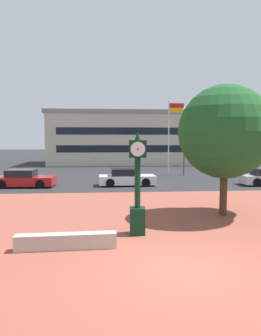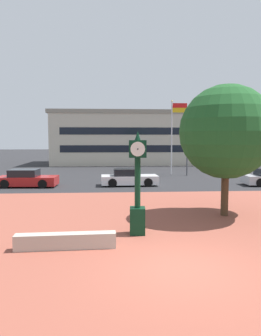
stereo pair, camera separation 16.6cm
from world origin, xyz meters
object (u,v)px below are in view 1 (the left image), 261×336
(car_street_near, at_px, (24,179))
(street_lamp_post, at_px, (184,134))
(plaza_tree, at_px, (229,134))
(civic_building, at_px, (149,138))
(flagpole_primary, at_px, (170,130))
(street_clock, at_px, (138,187))
(car_street_mid, at_px, (126,178))

(car_street_near, bearing_deg, street_lamp_post, 117.61)
(plaza_tree, height_order, street_lamp_post, street_lamp_post)
(car_street_near, distance_m, civic_building, 25.48)
(flagpole_primary, bearing_deg, plaza_tree, -92.82)
(civic_building, bearing_deg, car_street_near, -119.20)
(plaza_tree, height_order, civic_building, civic_building)
(car_street_near, bearing_deg, street_clock, 33.08)
(plaza_tree, bearing_deg, street_clock, -148.63)
(car_street_mid, distance_m, civic_building, 22.69)
(civic_building, relative_size, street_lamp_post, 4.37)
(car_street_mid, bearing_deg, civic_building, 166.16)
(street_clock, height_order, car_street_mid, street_clock)
(car_street_near, bearing_deg, civic_building, 153.41)
(car_street_mid, relative_size, flagpole_primary, 0.58)
(car_street_mid, distance_m, street_lamp_post, 9.24)
(street_clock, xyz_separation_m, civic_building, (5.21, 34.20, 1.86))
(plaza_tree, relative_size, civic_building, 0.21)
(street_lamp_post, bearing_deg, civic_building, 94.18)
(civic_building, bearing_deg, car_street_mid, -102.34)
(flagpole_primary, xyz_separation_m, civic_building, (-0.09, 14.38, -0.71))
(street_clock, relative_size, civic_building, 0.13)
(street_clock, xyz_separation_m, street_lamp_post, (6.36, 18.42, 2.21))
(car_street_near, height_order, civic_building, civic_building)
(flagpole_primary, bearing_deg, street_clock, -104.96)
(street_lamp_post, bearing_deg, street_clock, -109.05)
(flagpole_primary, bearing_deg, civic_building, 90.35)
(plaza_tree, distance_m, car_street_mid, 10.82)
(plaza_tree, height_order, car_street_mid, plaza_tree)
(civic_building, height_order, street_lamp_post, civic_building)
(car_street_near, distance_m, flagpole_primary, 15.10)
(car_street_mid, xyz_separation_m, civic_building, (4.81, 21.97, 3.06))
(plaza_tree, height_order, car_street_near, plaza_tree)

